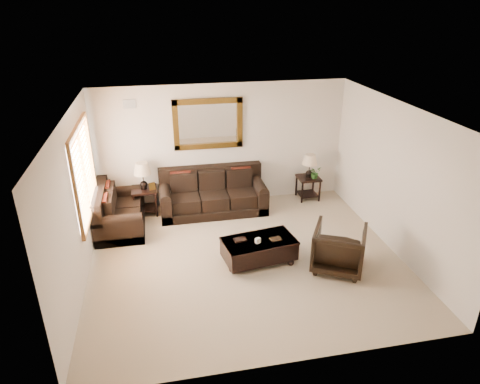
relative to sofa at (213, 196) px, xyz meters
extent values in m
cube|color=tan|center=(0.31, -2.05, -0.34)|extent=(5.50, 5.00, 0.01)
cube|color=white|center=(0.31, -2.05, 2.36)|extent=(5.50, 5.00, 0.01)
cube|color=beige|center=(0.31, 0.45, 1.01)|extent=(5.50, 0.01, 2.70)
cube|color=beige|center=(0.31, -4.55, 1.01)|extent=(5.50, 0.01, 2.70)
cube|color=beige|center=(-2.44, -2.05, 1.01)|extent=(0.01, 5.00, 2.70)
cube|color=beige|center=(3.06, -2.05, 1.01)|extent=(0.01, 5.00, 2.70)
cube|color=white|center=(-2.43, -1.15, 1.21)|extent=(0.01, 1.80, 1.50)
cube|color=brown|center=(-2.39, -1.15, 2.00)|extent=(0.06, 1.96, 0.08)
cube|color=brown|center=(-2.39, -1.15, 0.42)|extent=(0.06, 1.96, 0.08)
cube|color=brown|center=(-2.39, -2.09, 1.21)|extent=(0.06, 0.08, 1.50)
cube|color=brown|center=(-2.39, -0.21, 1.21)|extent=(0.06, 0.08, 1.50)
cube|color=brown|center=(-2.39, -1.15, 1.21)|extent=(0.05, 0.05, 1.50)
cube|color=#452F0D|center=(0.00, 0.42, 1.51)|extent=(1.50, 0.06, 1.10)
cube|color=white|center=(0.00, 0.43, 1.51)|extent=(1.26, 0.01, 0.86)
cube|color=#999999|center=(-1.59, 0.43, 2.01)|extent=(0.25, 0.02, 0.18)
cube|color=black|center=(0.00, -0.06, -0.25)|extent=(2.29, 0.99, 0.19)
cube|color=black|center=(0.00, 0.32, 0.36)|extent=(2.29, 0.23, 0.47)
cube|color=black|center=(-0.61, -0.08, -0.01)|extent=(0.59, 0.81, 0.28)
cube|color=black|center=(0.00, -0.08, -0.01)|extent=(0.59, 0.81, 0.28)
cube|color=black|center=(0.61, -0.08, -0.01)|extent=(0.59, 0.81, 0.28)
cube|color=black|center=(-1.03, -0.06, -0.06)|extent=(0.23, 0.99, 0.55)
cylinder|color=black|center=(-1.03, -0.06, 0.21)|extent=(0.23, 0.97, 0.23)
cube|color=black|center=(1.03, -0.06, -0.06)|extent=(0.23, 0.99, 0.55)
cylinder|color=black|center=(1.03, -0.06, 0.21)|extent=(0.23, 0.97, 0.23)
cube|color=maroon|center=(-0.67, 0.12, 0.36)|extent=(0.44, 0.19, 0.45)
cube|color=maroon|center=(0.67, 0.12, 0.36)|extent=(0.44, 0.19, 0.45)
cube|color=black|center=(-1.96, -0.43, -0.25)|extent=(0.93, 1.57, 0.18)
cube|color=black|center=(-2.31, -0.43, 0.32)|extent=(0.22, 1.57, 0.44)
cube|color=black|center=(-1.94, -0.71, -0.03)|extent=(0.77, 0.55, 0.27)
cube|color=black|center=(-1.94, -0.14, -0.03)|extent=(0.77, 0.55, 0.27)
cube|color=black|center=(-1.96, -1.11, -0.08)|extent=(0.93, 0.22, 0.52)
cylinder|color=black|center=(-1.96, -1.11, 0.18)|extent=(0.91, 0.22, 0.22)
cube|color=black|center=(-1.96, 0.25, -0.08)|extent=(0.93, 0.22, 0.52)
cylinder|color=black|center=(-1.96, 0.25, 0.18)|extent=(0.91, 0.22, 0.22)
cube|color=maroon|center=(-2.13, -0.76, 0.32)|extent=(0.18, 0.41, 0.42)
cube|color=maroon|center=(-2.13, -0.09, 0.32)|extent=(0.18, 0.41, 0.42)
cube|color=black|center=(-1.46, 0.14, 0.22)|extent=(0.53, 0.53, 0.05)
cube|color=black|center=(-1.46, 0.14, -0.22)|extent=(0.45, 0.45, 0.03)
cylinder|color=black|center=(-1.69, -0.08, -0.07)|extent=(0.05, 0.05, 0.53)
cylinder|color=black|center=(-1.23, -0.08, -0.07)|extent=(0.05, 0.05, 0.53)
cylinder|color=black|center=(-1.69, 0.37, -0.07)|extent=(0.05, 0.05, 0.53)
cylinder|color=black|center=(-1.23, 0.37, -0.07)|extent=(0.05, 0.05, 0.53)
sphere|color=black|center=(-1.46, 0.14, 0.34)|extent=(0.16, 0.16, 0.16)
cylinder|color=black|center=(-1.46, 0.14, 0.51)|extent=(0.02, 0.02, 0.35)
cone|color=tan|center=(-1.46, 0.14, 0.71)|extent=(0.37, 0.37, 0.25)
cube|color=#452F0D|center=(-1.29, 0.05, 0.32)|extent=(0.15, 0.10, 0.16)
cube|color=black|center=(2.27, 0.16, 0.18)|extent=(0.49, 0.49, 0.04)
cube|color=black|center=(2.27, 0.16, -0.23)|extent=(0.42, 0.42, 0.03)
cylinder|color=black|center=(2.06, -0.05, -0.09)|extent=(0.04, 0.04, 0.49)
cylinder|color=black|center=(2.48, -0.05, -0.09)|extent=(0.04, 0.04, 0.49)
cylinder|color=black|center=(2.06, 0.37, -0.09)|extent=(0.04, 0.04, 0.49)
cylinder|color=black|center=(2.48, 0.37, -0.09)|extent=(0.04, 0.04, 0.49)
sphere|color=black|center=(2.27, 0.16, 0.29)|extent=(0.15, 0.15, 0.15)
cylinder|color=black|center=(2.27, 0.16, 0.45)|extent=(0.02, 0.02, 0.32)
cone|color=tan|center=(2.27, 0.16, 0.63)|extent=(0.34, 0.34, 0.23)
sphere|color=black|center=(-0.01, -2.41, -0.29)|extent=(0.12, 0.12, 0.12)
sphere|color=black|center=(1.05, -2.41, -0.29)|extent=(0.12, 0.12, 0.12)
sphere|color=black|center=(-0.01, -1.93, -0.29)|extent=(0.12, 0.12, 0.12)
sphere|color=black|center=(1.05, -1.93, -0.29)|extent=(0.12, 0.12, 0.12)
cube|color=black|center=(0.52, -2.17, -0.08)|extent=(1.34, 0.86, 0.35)
cube|color=black|center=(0.52, -2.17, 0.07)|extent=(1.36, 0.87, 0.04)
cube|color=black|center=(0.18, -2.12, 0.11)|extent=(0.23, 0.17, 0.03)
cube|color=black|center=(0.81, -2.22, 0.10)|extent=(0.21, 0.16, 0.02)
cube|color=white|center=(0.47, -2.27, 0.14)|extent=(0.10, 0.09, 0.10)
imported|color=black|center=(1.82, -2.65, 0.10)|extent=(1.12, 1.10, 0.87)
imported|color=#25521C|center=(2.37, 0.07, 0.31)|extent=(0.34, 0.36, 0.22)
camera|label=1|loc=(-1.09, -8.47, 3.98)|focal=32.00mm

